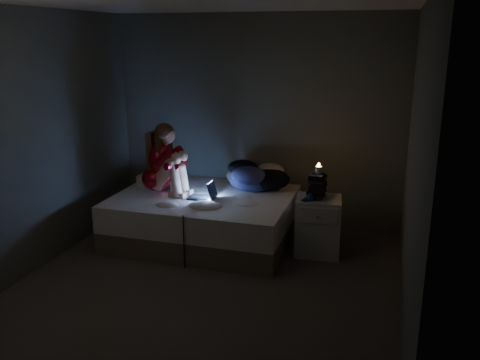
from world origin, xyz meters
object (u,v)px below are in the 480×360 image
at_px(woman, 156,158).
at_px(candle, 318,173).
at_px(laptop, 201,190).
at_px(phone, 306,199).
at_px(bed, 204,218).
at_px(nightstand, 318,226).

relative_size(woman, candle, 10.42).
distance_m(woman, laptop, 0.67).
distance_m(woman, candle, 1.87).
height_order(woman, phone, woman).
bearing_deg(bed, phone, -4.33).
bearing_deg(bed, woman, -175.43).
distance_m(laptop, phone, 1.18).
height_order(bed, woman, woman).
distance_m(woman, phone, 1.80).
relative_size(woman, laptop, 2.75).
bearing_deg(laptop, nightstand, 5.29).
bearing_deg(nightstand, phone, -150.71).
relative_size(laptop, nightstand, 0.47).
distance_m(nightstand, phone, 0.36).
bearing_deg(laptop, woman, 172.55).
height_order(candle, phone, candle).
xyz_separation_m(bed, laptop, (0.02, -0.12, 0.38)).
bearing_deg(candle, bed, -179.66).
height_order(woman, laptop, woman).
xyz_separation_m(laptop, candle, (1.29, 0.13, 0.26)).
distance_m(bed, candle, 1.46).
bearing_deg(candle, laptop, -174.27).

